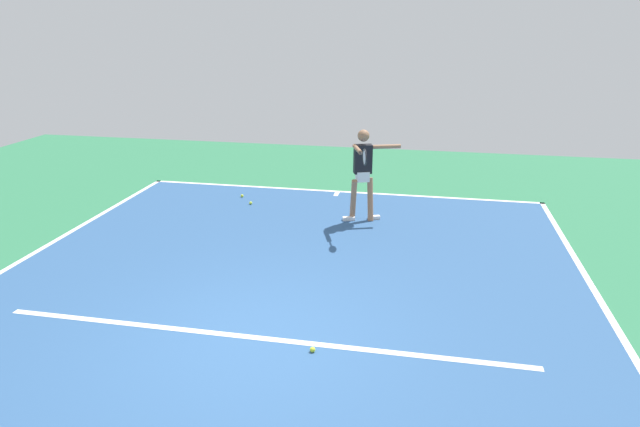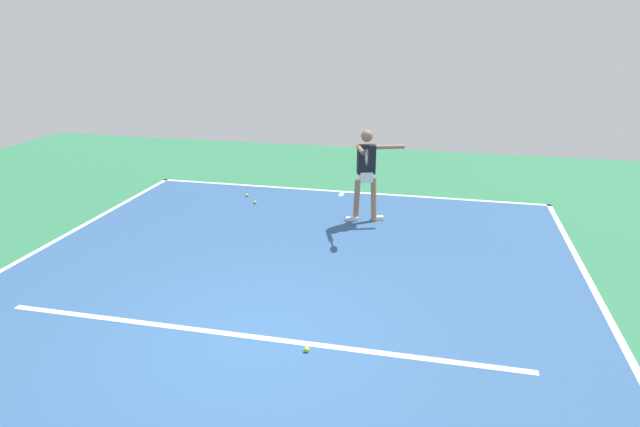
% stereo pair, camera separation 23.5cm
% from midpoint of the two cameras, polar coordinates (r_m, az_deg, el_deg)
% --- Properties ---
extents(ground_plane, '(22.38, 22.38, 0.00)m').
position_cam_midpoint_polar(ground_plane, '(7.02, -6.47, -12.91)').
color(ground_plane, '#2D754C').
extents(court_surface, '(9.11, 12.95, 0.00)m').
position_cam_midpoint_polar(court_surface, '(7.02, -6.47, -12.90)').
color(court_surface, '#2D5484').
rests_on(court_surface, ground_plane).
extents(court_line_baseline_near, '(9.11, 0.10, 0.01)m').
position_cam_midpoint_polar(court_line_baseline_near, '(12.74, 2.94, 2.29)').
color(court_line_baseline_near, white).
rests_on(court_line_baseline_near, ground_plane).
extents(court_line_service, '(6.83, 0.10, 0.01)m').
position_cam_midpoint_polar(court_line_service, '(7.07, -6.28, -12.60)').
color(court_line_service, white).
rests_on(court_line_service, ground_plane).
extents(court_line_centre_mark, '(0.10, 0.30, 0.01)m').
position_cam_midpoint_polar(court_line_centre_mark, '(12.55, 2.78, 2.03)').
color(court_line_centre_mark, white).
rests_on(court_line_centre_mark, ground_plane).
extents(tennis_player, '(1.07, 1.34, 1.82)m').
position_cam_midpoint_polar(tennis_player, '(10.59, 5.52, 4.61)').
color(tennis_player, '#9E7051').
rests_on(tennis_player, ground_plane).
extents(tennis_ball_by_sideline, '(0.07, 0.07, 0.07)m').
position_cam_midpoint_polar(tennis_ball_by_sideline, '(12.45, -7.05, 1.91)').
color(tennis_ball_by_sideline, '#CCE033').
rests_on(tennis_ball_by_sideline, ground_plane).
extents(tennis_ball_near_service_line, '(0.07, 0.07, 0.07)m').
position_cam_midpoint_polar(tennis_ball_near_service_line, '(6.73, -0.37, -13.96)').
color(tennis_ball_near_service_line, '#CCE033').
rests_on(tennis_ball_near_service_line, ground_plane).
extents(tennis_ball_centre_court, '(0.07, 0.07, 0.07)m').
position_cam_midpoint_polar(tennis_ball_centre_court, '(11.93, -6.20, 1.16)').
color(tennis_ball_centre_court, '#C6E53D').
rests_on(tennis_ball_centre_court, ground_plane).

